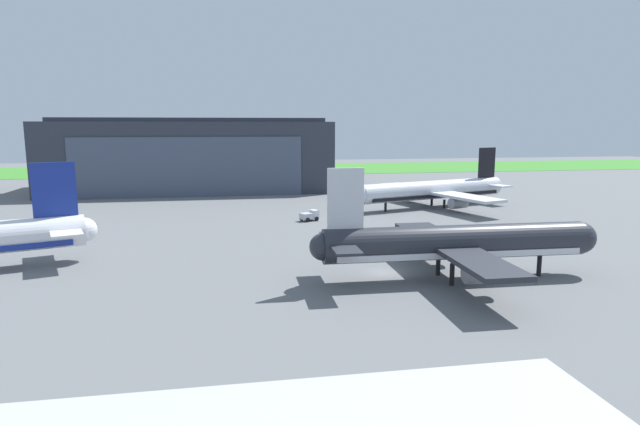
# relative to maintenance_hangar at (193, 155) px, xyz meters

# --- Properties ---
(ground_plane) EXTENTS (440.00, 440.00, 0.00)m
(ground_plane) POSITION_rel_maintenance_hangar_xyz_m (28.75, -96.29, -9.81)
(ground_plane) COLOR slate
(grass_field_strip) EXTENTS (440.00, 56.00, 0.08)m
(grass_field_strip) POSITION_rel_maintenance_hangar_xyz_m (28.75, 66.49, -9.77)
(grass_field_strip) COLOR #408B30
(grass_field_strip) RESTS_ON ground_plane
(maintenance_hangar) EXTENTS (76.95, 37.70, 20.53)m
(maintenance_hangar) POSITION_rel_maintenance_hangar_xyz_m (0.00, 0.00, 0.00)
(maintenance_hangar) COLOR #2D333D
(maintenance_hangar) RESTS_ON ground_plane
(airliner_far_right) EXTENTS (39.72, 36.99, 13.19)m
(airliner_far_right) POSITION_rel_maintenance_hangar_xyz_m (55.39, -46.22, -5.97)
(airliner_far_right) COLOR silver
(airliner_far_right) RESTS_ON ground_plane
(airliner_near_left) EXTENTS (35.81, 28.73, 13.65)m
(airliner_near_left) POSITION_rel_maintenance_hangar_xyz_m (36.52, -100.78, -5.36)
(airliner_near_left) COLOR #282B33
(airliner_near_left) RESTS_ON ground_plane
(ops_van) EXTENTS (3.97, 3.40, 2.05)m
(ops_van) POSITION_rel_maintenance_hangar_xyz_m (25.32, -58.29, -8.77)
(ops_van) COLOR silver
(ops_van) RESTS_ON ground_plane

